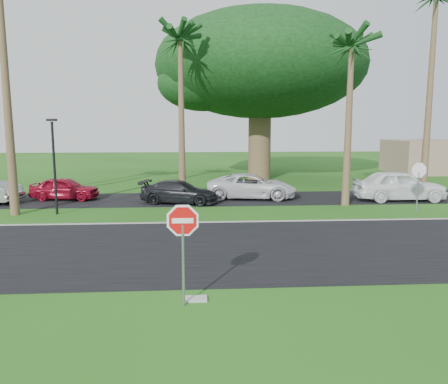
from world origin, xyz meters
The scene contains 17 objects.
ground centered at (0.00, 0.00, 0.00)m, with size 120.00×120.00×0.00m, color #1D4812.
road centered at (0.00, 2.00, 0.01)m, with size 120.00×8.00×0.02m, color black.
parking_strip centered at (0.00, 12.50, 0.01)m, with size 120.00×5.00×0.02m, color black.
curb centered at (0.00, 6.05, 0.03)m, with size 120.00×0.12×0.06m, color gray.
stop_sign_near centered at (0.50, -3.00, 1.77)m, with size 1.05×0.07×2.62m.
stop_sign_far centered at (12.00, 8.00, 1.77)m, with size 1.05×0.07×2.62m.
palm_center centered at (0.00, 14.00, 9.16)m, with size 5.00×5.00×10.50m.
palm_right_near centered at (9.00, 10.00, 8.19)m, with size 5.00×5.00×9.50m.
palm_right_far centered at (15.00, 13.00, 11.58)m, with size 5.00×5.00×13.00m.
canopy_tree centered at (6.00, 22.00, 8.95)m, with size 16.50×16.50×13.12m.
streetlight_right centered at (-6.00, 8.50, 2.65)m, with size 0.45×0.25×4.64m.
building_far centered at (24.00, 26.00, 1.50)m, with size 10.00×6.00×3.00m, color gray.
car_red centered at (-6.84, 12.79, 0.66)m, with size 1.56×3.88×1.32m, color maroon.
car_dark centered at (-0.08, 11.13, 0.63)m, with size 1.76×4.34×1.26m, color black.
car_minivan centered at (4.15, 12.47, 0.73)m, with size 2.43×5.28×1.47m, color silver.
car_pickup centered at (12.56, 11.20, 0.88)m, with size 2.08×5.16×1.76m, color white.
utility_slab centered at (0.79, -2.68, 0.03)m, with size 0.55×0.35×0.06m, color #A8A8A0.
Camera 1 is at (0.81, -13.05, 4.29)m, focal length 35.00 mm.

